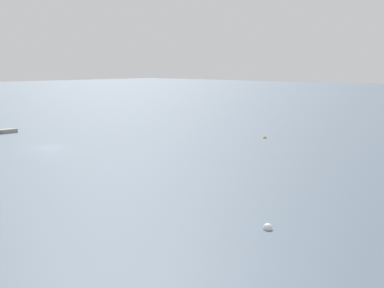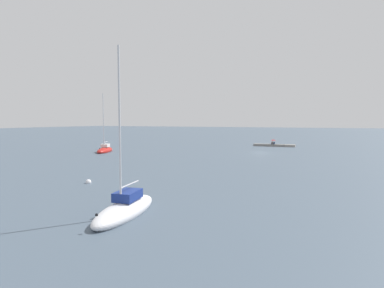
% 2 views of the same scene
% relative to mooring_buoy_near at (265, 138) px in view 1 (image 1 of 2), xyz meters
% --- Properties ---
extents(ground_plane, '(500.00, 500.00, 0.00)m').
position_rel_mooring_buoy_near_xyz_m(ground_plane, '(26.33, -15.02, -0.09)').
color(ground_plane, '#475666').
extents(mooring_buoy_near, '(0.53, 0.53, 0.53)m').
position_rel_mooring_buoy_near_xyz_m(mooring_buoy_near, '(0.00, 0.00, 0.00)').
color(mooring_buoy_near, yellow).
rests_on(mooring_buoy_near, ground_plane).
extents(mooring_buoy_mid, '(0.63, 0.63, 0.63)m').
position_rel_mooring_buoy_near_xyz_m(mooring_buoy_mid, '(37.05, 26.78, 0.02)').
color(mooring_buoy_mid, white).
rests_on(mooring_buoy_mid, ground_plane).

